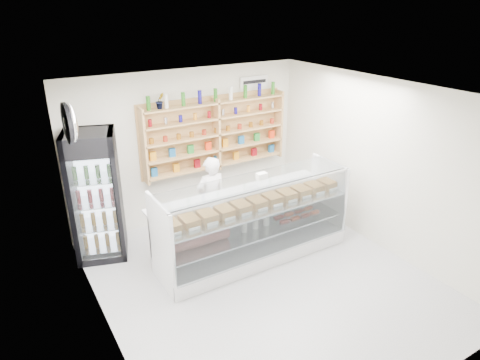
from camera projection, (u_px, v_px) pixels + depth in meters
room at (265, 195)px, 5.88m from camera, size 5.00×5.00×5.00m
display_counter at (253, 236)px, 6.89m from camera, size 3.14×0.94×1.37m
shop_worker at (211, 200)px, 7.22m from camera, size 0.58×0.40×1.52m
drinks_cooler at (96, 196)px, 6.68m from camera, size 0.94×0.93×2.09m
wall_shelving at (216, 134)px, 7.88m from camera, size 2.84×0.28×1.33m
potted_plant at (160, 101)px, 7.09m from camera, size 0.16×0.14×0.27m
security_mirror at (71, 123)px, 5.38m from camera, size 0.15×0.50×0.50m
wall_sign at (254, 82)px, 8.08m from camera, size 0.62×0.03×0.20m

